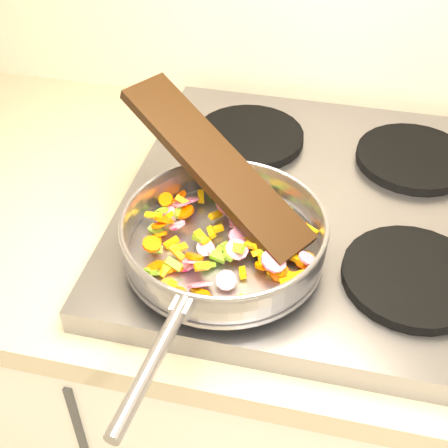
# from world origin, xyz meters

# --- Properties ---
(cooktop) EXTENTS (0.60, 0.60, 0.04)m
(cooktop) POSITION_xyz_m (-0.70, 1.67, 0.92)
(cooktop) COLOR #939399
(cooktop) RESTS_ON counter_top
(grate_fl) EXTENTS (0.19, 0.19, 0.02)m
(grate_fl) POSITION_xyz_m (-0.84, 1.52, 0.95)
(grate_fl) COLOR black
(grate_fl) RESTS_ON cooktop
(grate_fr) EXTENTS (0.19, 0.19, 0.02)m
(grate_fr) POSITION_xyz_m (-0.56, 1.52, 0.95)
(grate_fr) COLOR black
(grate_fr) RESTS_ON cooktop
(grate_bl) EXTENTS (0.19, 0.19, 0.02)m
(grate_bl) POSITION_xyz_m (-0.84, 1.81, 0.95)
(grate_bl) COLOR black
(grate_bl) RESTS_ON cooktop
(grate_br) EXTENTS (0.19, 0.19, 0.02)m
(grate_br) POSITION_xyz_m (-0.56, 1.81, 0.95)
(grate_br) COLOR black
(grate_br) RESTS_ON cooktop
(saute_pan) EXTENTS (0.32, 0.49, 0.06)m
(saute_pan) POSITION_xyz_m (-0.82, 1.50, 0.99)
(saute_pan) COLOR #9E9EA5
(saute_pan) RESTS_ON grate_fl
(vegetable_heap) EXTENTS (0.25, 0.26, 0.05)m
(vegetable_heap) POSITION_xyz_m (-0.82, 1.51, 0.98)
(vegetable_heap) COLOR #D71560
(vegetable_heap) RESTS_ON saute_pan
(wooden_spatula) EXTENTS (0.31, 0.24, 0.14)m
(wooden_spatula) POSITION_xyz_m (-0.85, 1.59, 1.04)
(wooden_spatula) COLOR black
(wooden_spatula) RESTS_ON saute_pan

